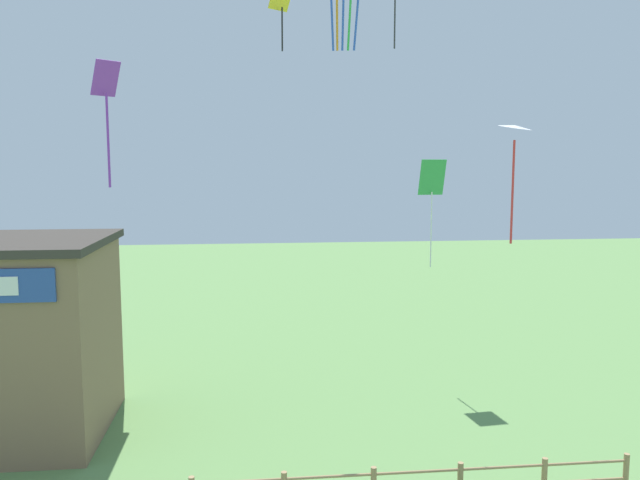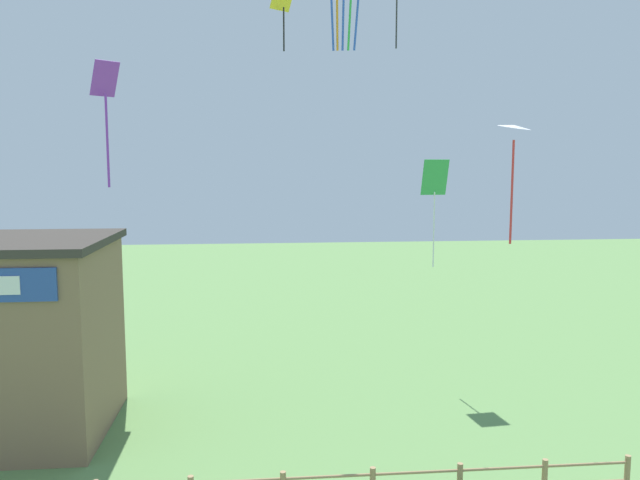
% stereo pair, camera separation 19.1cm
% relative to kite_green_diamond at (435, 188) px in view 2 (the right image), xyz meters
% --- Properties ---
extents(kite_green_diamond, '(1.02, 0.46, 4.10)m').
position_rel_kite_green_diamond_xyz_m(kite_green_diamond, '(0.00, 0.00, 0.00)').
color(kite_green_diamond, green).
extents(kite_white_delta, '(1.00, 1.00, 2.60)m').
position_rel_kite_green_diamond_xyz_m(kite_white_delta, '(-1.19, -10.11, 1.44)').
color(kite_white_delta, white).
extents(kite_purple_streamer, '(0.61, 0.59, 2.55)m').
position_rel_kite_green_diamond_xyz_m(kite_purple_streamer, '(-9.70, -9.70, 2.13)').
color(kite_purple_streamer, purple).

